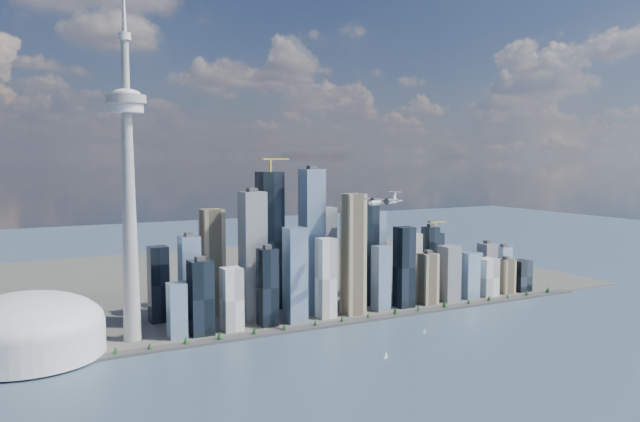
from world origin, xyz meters
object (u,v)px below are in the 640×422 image
needle_tower (128,183)px  sailboat_east (425,332)px  dome_stadium (28,329)px  airplane (384,202)px  sailboat_west (386,356)px

needle_tower → sailboat_east: (408.88, -167.22, -233.01)m
needle_tower → dome_stadium: size_ratio=2.75×
dome_stadium → airplane: bearing=-12.5°
needle_tower → airplane: size_ratio=7.22×
needle_tower → airplane: bearing=-18.6°
dome_stadium → sailboat_east: 572.12m
dome_stadium → sailboat_west: (429.59, -227.97, -36.24)m
dome_stadium → sailboat_east: dome_stadium is taller
dome_stadium → sailboat_east: bearing=-16.0°
airplane → sailboat_east: airplane is taller
dome_stadium → needle_tower: bearing=4.1°
sailboat_west → sailboat_east: size_ratio=1.13×
needle_tower → sailboat_west: needle_tower is taller
airplane → sailboat_east: size_ratio=8.64×
needle_tower → sailboat_west: (289.59, -237.97, -232.64)m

